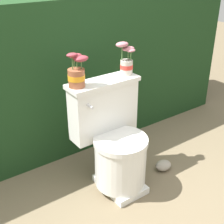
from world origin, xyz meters
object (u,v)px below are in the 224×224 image
Objects in this scene: toilet at (114,142)px; garden_stone at (163,165)px; potted_plant_midleft at (126,61)px; potted_plant_left at (77,73)px.

garden_stone is (0.41, -0.11, -0.31)m from toilet.
toilet is at bearing 164.81° from garden_stone.
toilet is 3.37× the size of potted_plant_midleft.
potted_plant_left is at bearing 157.79° from garden_stone.
potted_plant_midleft is at bearing 0.83° from potted_plant_left.
toilet is at bearing -145.50° from potted_plant_midleft.
potted_plant_midleft is 0.90m from garden_stone.
potted_plant_midleft reaches higher than toilet.
garden_stone is at bearing -51.52° from potted_plant_midleft.
potted_plant_left is at bearing 145.35° from toilet.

